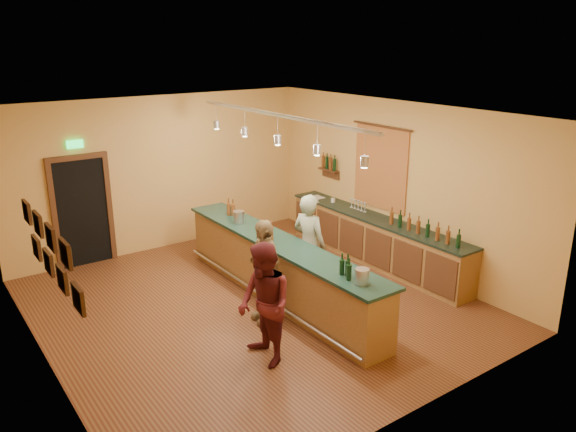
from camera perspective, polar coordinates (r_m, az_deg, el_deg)
floor at (r=9.57m, az=-3.50°, el=-9.01°), size 7.00×7.00×0.00m
ceiling at (r=8.62m, az=-3.90°, el=10.35°), size 6.50×7.00×0.02m
wall_back at (r=11.98m, az=-12.66°, el=4.25°), size 6.50×0.02×3.20m
wall_front at (r=6.47m, az=13.19°, el=-7.46°), size 6.50×0.02×3.20m
wall_left at (r=7.86m, az=-24.25°, el=-4.02°), size 0.02×7.00×3.20m
wall_right at (r=10.97m, az=10.86°, el=3.14°), size 0.02×7.00×3.20m
doorway at (r=11.55m, az=-20.19°, el=0.64°), size 1.15×0.09×2.48m
tapestry at (r=11.17m, az=9.38°, el=4.80°), size 0.03×1.40×1.60m
bottle_shelf at (r=12.25m, az=4.19°, el=5.24°), size 0.17×0.55×0.54m
picture_grid at (r=7.05m, az=-22.98°, el=-3.22°), size 0.06×2.20×0.70m
back_counter at (r=11.22m, az=8.88°, el=-2.38°), size 0.60×4.55×1.27m
tasting_bar at (r=9.57m, az=-0.99°, el=-4.99°), size 0.73×5.10×1.38m
pendant_track at (r=8.93m, az=-1.07°, el=9.23°), size 0.11×4.60×0.50m
bartender at (r=9.66m, az=2.18°, el=-2.93°), size 0.58×0.74×1.79m
customer_a at (r=7.65m, az=-2.40°, el=-9.00°), size 0.73×0.90×1.72m
customer_b at (r=8.73m, az=-2.40°, el=-5.63°), size 0.55×1.04×1.68m
bar_stool at (r=11.73m, az=-2.82°, el=-1.29°), size 0.31×0.31×0.63m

